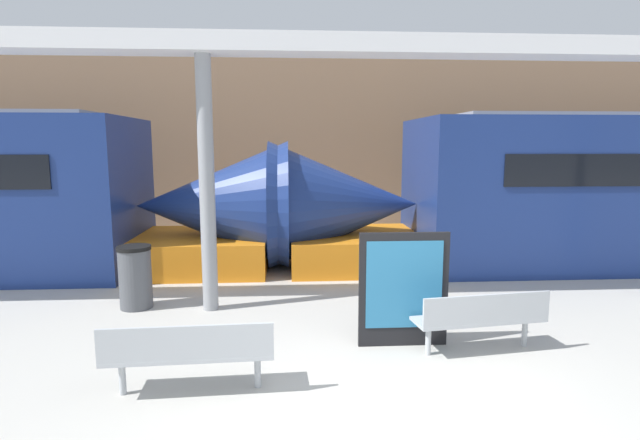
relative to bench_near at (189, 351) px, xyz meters
name	(u,v)px	position (x,y,z in m)	size (l,w,h in m)	color
ground_plane	(391,418)	(1.98, -0.59, -0.47)	(60.00, 60.00, 0.00)	#B2AFA8
station_wall	(321,147)	(1.98, 9.34, 2.03)	(56.00, 0.20, 5.00)	#937051
bench_near	(189,351)	(0.00, 0.00, 0.00)	(1.75, 0.52, 0.78)	#ADB2B7
bench_far	(482,316)	(3.39, 0.83, 0.00)	(1.69, 0.66, 0.78)	#ADB2B7
trash_bin	(135,277)	(-1.38, 2.87, 0.03)	(0.52, 0.52, 1.00)	#4C4F54
poster_board	(404,289)	(2.48, 1.12, 0.28)	(1.14, 0.07, 1.48)	black
support_column_near	(207,186)	(-0.20, 2.73, 1.47)	(0.24, 0.24, 3.88)	gray
canopy_beam	(202,43)	(-0.20, 2.73, 3.55)	(28.00, 0.60, 0.28)	silver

